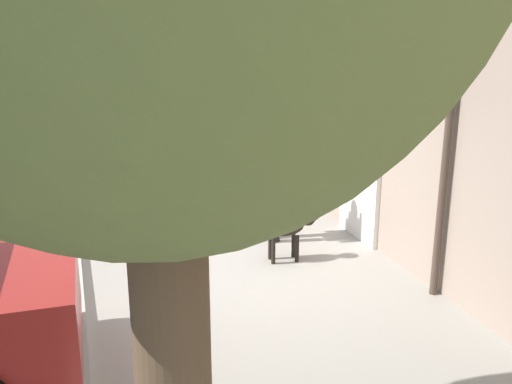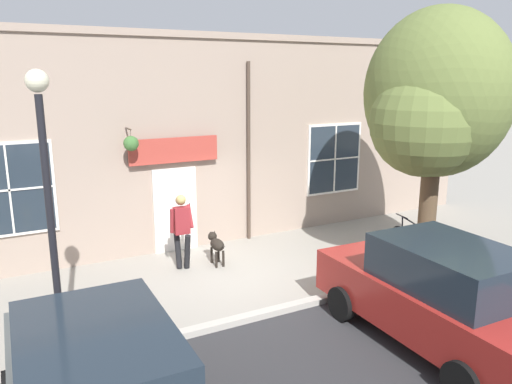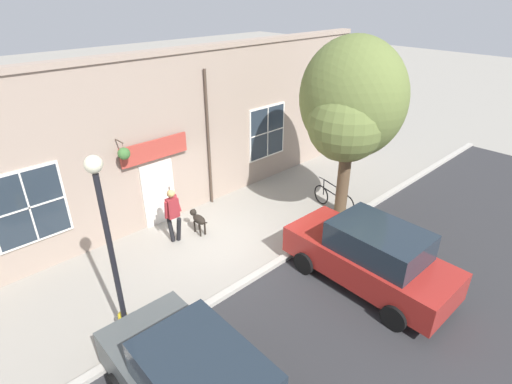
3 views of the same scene
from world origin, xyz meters
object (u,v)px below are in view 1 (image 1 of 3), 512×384
at_px(dog_on_leash, 288,227).
at_px(fire_hydrant, 94,180).
at_px(pedestrian_walking, 276,173).
at_px(street_lamp, 72,39).

relative_size(dog_on_leash, fire_hydrant, 1.26).
xyz_separation_m(pedestrian_walking, dog_on_leash, (0.10, 0.79, -0.56)).
xyz_separation_m(pedestrian_walking, street_lamp, (2.66, -2.93, 1.86)).
relative_size(street_lamp, fire_hydrant, 5.69).
relative_size(pedestrian_walking, fire_hydrant, 2.25).
distance_m(dog_on_leash, street_lamp, 5.12).
height_order(pedestrian_walking, dog_on_leash, pedestrian_walking).
height_order(dog_on_leash, fire_hydrant, fire_hydrant).
height_order(pedestrian_walking, fire_hydrant, pedestrian_walking).
distance_m(pedestrian_walking, street_lamp, 4.37).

